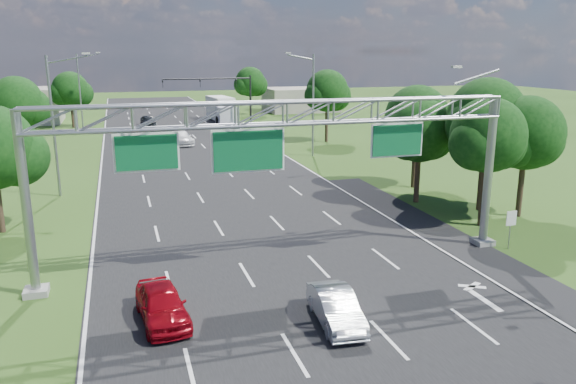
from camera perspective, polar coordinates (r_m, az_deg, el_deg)
name	(u,v)px	position (r m, az deg, el deg)	size (l,w,h in m)	color
ground	(217,185)	(44.47, -7.25, 0.68)	(220.00, 220.00, 0.00)	#2B4A16
road	(217,185)	(44.47, -7.25, 0.68)	(18.00, 180.00, 0.02)	black
road_flare	(441,235)	(33.41, 15.31, -4.26)	(3.00, 30.00, 0.02)	black
sign_gantry	(287,126)	(25.99, -0.14, 6.70)	(23.50, 1.00, 9.56)	gray
regulatory_sign	(511,222)	(31.88, 21.72, -2.82)	(0.60, 0.08, 2.10)	gray
traffic_signal	(226,89)	(79.21, -6.36, 10.35)	(12.21, 0.24, 7.00)	black
streetlight_l_near	(56,119)	(43.14, -22.55, 6.84)	(2.97, 0.22, 10.16)	gray
streetlight_l_far	(81,89)	(77.94, -20.27, 9.82)	(2.97, 0.22, 10.16)	gray
streetlight_r_mid	(311,100)	(56.00, 2.38, 9.32)	(2.97, 0.22, 10.16)	gray
tree_cluster_right	(465,128)	(38.99, 17.56, 6.19)	(9.91, 14.60, 8.68)	#2D2116
tree_verge_lb	(18,105)	(58.59, -25.76, 8.00)	(5.76, 4.80, 8.06)	#2D2116
tree_verge_lc	(71,91)	(83.09, -21.19, 9.54)	(5.76, 4.80, 7.62)	#2D2116
tree_verge_rd	(328,93)	(65.16, 4.05, 10.02)	(5.76, 4.80, 8.28)	#2D2116
tree_verge_re	(251,83)	(93.30, -3.82, 10.97)	(5.76, 4.80, 7.84)	#2D2116
building_left	(10,106)	(92.23, -26.39, 7.84)	(14.00, 10.00, 5.00)	gray
building_right	(301,100)	(100.00, 1.30, 9.37)	(12.00, 9.00, 4.00)	gray
red_coupe	(162,304)	(22.70, -12.69, -11.06)	(1.70, 4.23, 1.44)	maroon
silver_sedan	(336,308)	(22.12, 4.87, -11.61)	(1.40, 4.02, 1.32)	silver
car_queue_a	(181,138)	(64.73, -10.82, 5.43)	(2.12, 5.23, 1.52)	silver
car_queue_c	(148,121)	(82.02, -14.04, 7.04)	(1.76, 4.37, 1.49)	black
car_queue_d	(243,147)	(57.37, -4.58, 4.53)	(1.58, 4.52, 1.49)	white
box_truck	(221,110)	(86.06, -6.78, 8.31)	(3.47, 9.63, 3.55)	white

